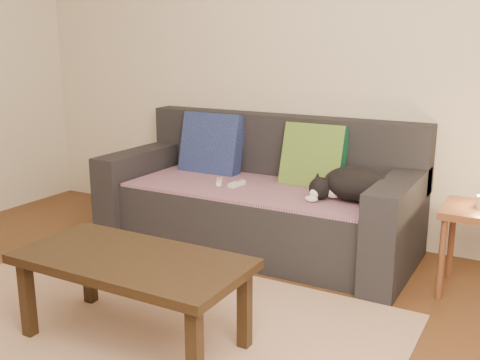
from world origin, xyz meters
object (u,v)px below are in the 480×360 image
object	(u,v)px
wii_remote_a	(219,182)
wii_remote_b	(237,184)
cat	(353,184)
side_table	(480,224)
coffee_table	(132,268)
sofa	(260,202)

from	to	relation	value
wii_remote_a	wii_remote_b	xyz separation A→B (m)	(0.13, 0.01, 0.00)
cat	side_table	bearing A→B (deg)	10.22
wii_remote_a	side_table	xyz separation A→B (m)	(1.64, 0.04, -0.04)
wii_remote_a	side_table	size ratio (longest dim) A/B	0.30
coffee_table	wii_remote_a	bearing A→B (deg)	103.89
sofa	cat	distance (m)	0.73
sofa	wii_remote_b	distance (m)	0.23
sofa	wii_remote_a	distance (m)	0.31
wii_remote_b	side_table	world-z (taller)	side_table
sofa	side_table	xyz separation A→B (m)	(1.40, -0.11, 0.10)
cat	wii_remote_a	bearing A→B (deg)	-166.56
cat	coffee_table	bearing A→B (deg)	-103.16
sofa	side_table	world-z (taller)	sofa
wii_remote_a	coffee_table	xyz separation A→B (m)	(0.32, -1.30, -0.08)
cat	side_table	world-z (taller)	cat
wii_remote_a	coffee_table	bearing A→B (deg)	165.80
side_table	wii_remote_a	bearing A→B (deg)	-178.66
side_table	sofa	bearing A→B (deg)	175.38
cat	wii_remote_b	bearing A→B (deg)	-166.81
side_table	coffee_table	distance (m)	1.88
side_table	coffee_table	xyz separation A→B (m)	(-1.32, -1.34, -0.04)
wii_remote_a	side_table	bearing A→B (deg)	-116.75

